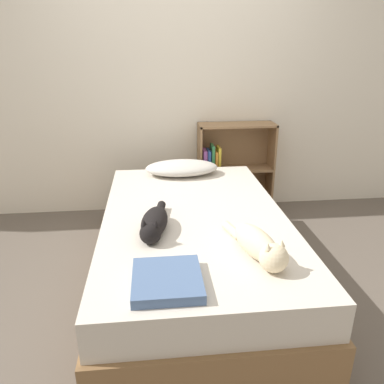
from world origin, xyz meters
The scene contains 8 objects.
ground_plane centered at (0.00, 0.00, 0.00)m, with size 8.00×8.00×0.00m, color brown.
wall_back centered at (0.00, 1.42, 1.25)m, with size 8.00×0.06×2.50m.
bed centered at (0.00, 0.00, 0.27)m, with size 1.25×2.08×0.55m.
pillow centered at (-0.02, 0.84, 0.61)m, with size 0.63×0.35×0.12m.
cat_light centered at (0.28, -0.59, 0.63)m, with size 0.25×0.57×0.17m.
cat_dark centered at (-0.27, -0.23, 0.61)m, with size 0.21×0.56×0.15m.
bookshelf centered at (0.52, 1.29, 0.47)m, with size 0.75×0.26×0.90m.
blanket_fold centered at (-0.22, -0.77, 0.58)m, with size 0.33×0.35×0.05m.
Camera 1 is at (-0.26, -2.27, 1.62)m, focal length 35.00 mm.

